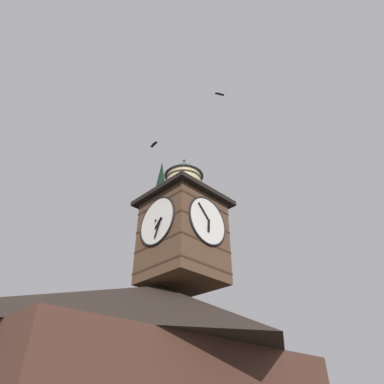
{
  "coord_description": "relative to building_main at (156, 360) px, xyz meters",
  "views": [
    {
      "loc": [
        10.67,
        12.52,
        1.67
      ],
      "look_at": [
        -0.74,
        1.04,
        12.21
      ],
      "focal_mm": 31.33,
      "sensor_mm": 36.0,
      "label": 1
    }
  ],
  "objects": [
    {
      "name": "clock_tower",
      "position": [
        -0.69,
        0.84,
        6.38
      ],
      "size": [
        4.21,
        4.21,
        7.8
      ],
      "color": "brown",
      "rests_on": "building_main"
    },
    {
      "name": "flying_bird_high",
      "position": [
        -0.75,
        3.88,
        14.49
      ],
      "size": [
        0.57,
        0.38,
        0.1
      ],
      "color": "black"
    },
    {
      "name": "flying_bird_low",
      "position": [
        -0.11,
        -1.58,
        13.42
      ],
      "size": [
        0.26,
        0.69,
        0.14
      ],
      "color": "black"
    },
    {
      "name": "moon",
      "position": [
        -18.24,
        -42.28,
        6.8
      ],
      "size": [
        1.91,
        1.91,
        1.91
      ],
      "color": "silver"
    },
    {
      "name": "building_main",
      "position": [
        0.0,
        0.0,
        0.0
      ],
      "size": [
        14.95,
        9.11,
        6.74
      ],
      "color": "#523126",
      "rests_on": "ground_plane"
    },
    {
      "name": "pine_tree_behind",
      "position": [
        -3.07,
        -4.31,
        3.87
      ],
      "size": [
        5.08,
        5.08,
        18.52
      ],
      "color": "#473323",
      "rests_on": "ground_plane"
    }
  ]
}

